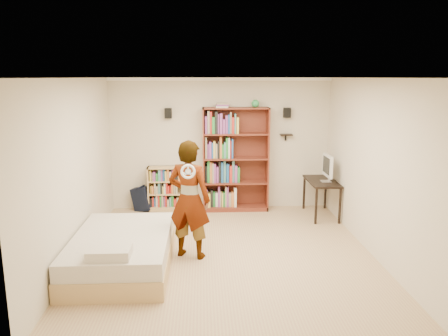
% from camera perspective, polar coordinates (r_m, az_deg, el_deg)
% --- Properties ---
extents(ground, '(4.50, 5.00, 0.01)m').
position_cam_1_polar(ground, '(6.97, 0.42, -11.08)').
color(ground, tan).
rests_on(ground, ground).
extents(room_shell, '(4.52, 5.02, 2.71)m').
position_cam_1_polar(room_shell, '(6.49, 0.45, 3.39)').
color(room_shell, beige).
rests_on(room_shell, ground).
extents(crown_molding, '(4.50, 5.00, 0.06)m').
position_cam_1_polar(crown_molding, '(6.42, 0.46, 11.44)').
color(crown_molding, white).
rests_on(crown_molding, room_shell).
extents(speaker_left, '(0.14, 0.12, 0.20)m').
position_cam_1_polar(speaker_left, '(8.87, -7.30, 7.11)').
color(speaker_left, black).
rests_on(speaker_left, room_shell).
extents(speaker_right, '(0.14, 0.12, 0.20)m').
position_cam_1_polar(speaker_right, '(9.01, 8.23, 7.16)').
color(speaker_right, black).
rests_on(speaker_right, room_shell).
extents(wall_shelf, '(0.25, 0.16, 0.02)m').
position_cam_1_polar(wall_shelf, '(9.06, 8.14, 4.33)').
color(wall_shelf, black).
rests_on(wall_shelf, room_shell).
extents(tall_bookshelf, '(1.34, 0.39, 2.12)m').
position_cam_1_polar(tall_bookshelf, '(8.90, 1.52, 1.09)').
color(tall_bookshelf, maroon).
rests_on(tall_bookshelf, ground).
extents(low_bookshelf, '(0.73, 0.27, 0.91)m').
position_cam_1_polar(low_bookshelf, '(9.09, -7.62, -2.67)').
color(low_bookshelf, tan).
rests_on(low_bookshelf, ground).
extents(computer_desk, '(0.53, 1.06, 0.72)m').
position_cam_1_polar(computer_desk, '(8.86, 12.56, -3.87)').
color(computer_desk, black).
rests_on(computer_desk, ground).
extents(imac, '(0.11, 0.53, 0.53)m').
position_cam_1_polar(imac, '(8.63, 13.24, -0.05)').
color(imac, silver).
rests_on(imac, computer_desk).
extents(daybed, '(1.37, 2.11, 0.62)m').
position_cam_1_polar(daybed, '(6.55, -13.19, -10.04)').
color(daybed, silver).
rests_on(daybed, ground).
extents(person, '(0.77, 0.65, 1.81)m').
position_cam_1_polar(person, '(6.60, -4.55, -4.13)').
color(person, black).
rests_on(person, ground).
extents(wii_wheel, '(0.21, 0.08, 0.21)m').
position_cam_1_polar(wii_wheel, '(6.15, -4.72, -0.47)').
color(wii_wheel, silver).
rests_on(wii_wheel, person).
extents(navy_bag, '(0.44, 0.37, 0.51)m').
position_cam_1_polar(navy_bag, '(9.17, -10.73, -3.95)').
color(navy_bag, black).
rests_on(navy_bag, ground).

